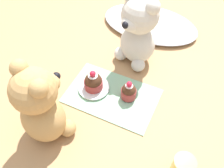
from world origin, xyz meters
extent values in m
plane|color=tan|center=(0.00, 0.00, 0.00)|extent=(4.00, 4.00, 0.00)
cube|color=#8EBC99|center=(0.00, 0.00, 0.00)|extent=(0.26, 0.17, 0.01)
ellipsoid|color=silver|center=(-0.01, 0.35, 0.01)|extent=(0.35, 0.22, 0.03)
ellipsoid|color=silver|center=(0.01, 0.17, 0.06)|extent=(0.14, 0.13, 0.13)
sphere|color=silver|center=(0.01, 0.17, 0.17)|extent=(0.11, 0.11, 0.11)
ellipsoid|color=silver|center=(-0.01, 0.13, 0.17)|extent=(0.06, 0.06, 0.04)
sphere|color=black|center=(-0.01, 0.12, 0.17)|extent=(0.02, 0.02, 0.02)
sphere|color=silver|center=(0.04, 0.16, 0.22)|extent=(0.04, 0.04, 0.04)
sphere|color=silver|center=(-0.04, 0.15, 0.02)|extent=(0.04, 0.04, 0.04)
sphere|color=silver|center=(0.03, 0.13, 0.02)|extent=(0.04, 0.04, 0.04)
ellipsoid|color=tan|center=(-0.10, -0.18, 0.07)|extent=(0.15, 0.14, 0.13)
sphere|color=tan|center=(-0.10, -0.18, 0.18)|extent=(0.11, 0.11, 0.11)
ellipsoid|color=tan|center=(-0.09, -0.14, 0.17)|extent=(0.06, 0.06, 0.04)
sphere|color=black|center=(-0.08, -0.12, 0.18)|extent=(0.02, 0.02, 0.02)
sphere|color=tan|center=(-0.07, -0.19, 0.22)|extent=(0.04, 0.04, 0.04)
sphere|color=tan|center=(-0.14, -0.16, 0.22)|extent=(0.04, 0.04, 0.04)
sphere|color=tan|center=(-0.05, -0.16, 0.02)|extent=(0.05, 0.05, 0.05)
sphere|color=tan|center=(-0.12, -0.13, 0.02)|extent=(0.05, 0.05, 0.05)
cylinder|color=#993333|center=(0.05, 0.02, 0.02)|extent=(0.04, 0.04, 0.03)
sphere|color=#472819|center=(0.05, 0.02, 0.04)|extent=(0.04, 0.04, 0.04)
cylinder|color=white|center=(0.05, 0.02, 0.05)|extent=(0.02, 0.02, 0.00)
sphere|color=red|center=(0.05, 0.02, 0.06)|extent=(0.02, 0.02, 0.02)
cylinder|color=silver|center=(-0.06, 0.00, 0.01)|extent=(0.09, 0.09, 0.01)
cylinder|color=#993333|center=(-0.06, 0.00, 0.02)|extent=(0.06, 0.06, 0.03)
sphere|color=#472819|center=(-0.06, 0.00, 0.04)|extent=(0.05, 0.05, 0.05)
cylinder|color=white|center=(-0.06, 0.00, 0.06)|extent=(0.03, 0.03, 0.00)
sphere|color=red|center=(-0.06, 0.00, 0.07)|extent=(0.02, 0.02, 0.02)
cylinder|color=#EADB66|center=(0.24, -0.14, 0.03)|extent=(0.05, 0.05, 0.07)
camera|label=1|loc=(0.20, -0.41, 0.62)|focal=42.00mm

